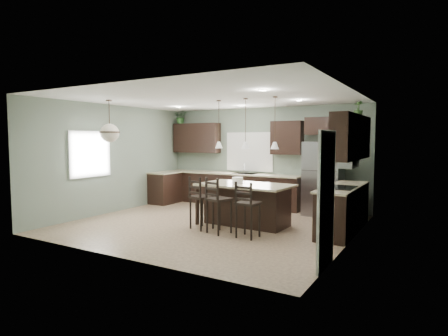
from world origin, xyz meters
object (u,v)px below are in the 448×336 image
kitchen_island (245,205)px  serving_dish (238,180)px  refrigerator (323,179)px  bar_stool_center (219,205)px  bar_stool_right (248,210)px  plant_back_left (181,117)px  bar_stool_left (202,203)px

kitchen_island → serving_dish: serving_dish is taller
refrigerator → kitchen_island: 2.35m
bar_stool_center → bar_stool_right: bearing=16.5°
plant_back_left → bar_stool_center: bearing=-43.8°
refrigerator → kitchen_island: size_ratio=0.91×
serving_dish → bar_stool_right: 1.25m
plant_back_left → bar_stool_right: bearing=-38.6°
kitchen_island → bar_stool_right: (0.52, -0.90, 0.09)m
kitchen_island → plant_back_left: size_ratio=4.62×
refrigerator → bar_stool_center: size_ratio=1.61×
refrigerator → plant_back_left: plant_back_left is taller
refrigerator → bar_stool_right: size_ratio=1.67×
bar_stool_center → bar_stool_right: (0.66, -0.01, -0.02)m
bar_stool_center → kitchen_island: bearing=98.4°
kitchen_island → bar_stool_center: size_ratio=1.77×
serving_dish → bar_stool_center: size_ratio=0.21×
serving_dish → plant_back_left: 4.24m
refrigerator → bar_stool_right: bearing=-102.9°
bar_stool_left → refrigerator: bearing=71.2°
kitchen_island → plant_back_left: (-3.42, 2.25, 2.16)m
bar_stool_right → plant_back_left: size_ratio=2.51×
refrigerator → kitchen_island: refrigerator is taller
kitchen_island → serving_dish: bearing=-180.0°
serving_dish → bar_stool_center: 1.00m
kitchen_island → bar_stool_left: (-0.65, -0.76, 0.10)m
serving_dish → bar_stool_left: size_ratio=0.21×
plant_back_left → refrigerator: bearing=-3.4°
serving_dish → bar_stool_center: bar_stool_center is taller
refrigerator → bar_stool_center: (-1.32, -2.87, -0.35)m
kitchen_island → bar_stool_left: size_ratio=1.80×
kitchen_island → bar_stool_center: (-0.14, -0.90, 0.11)m
bar_stool_right → plant_back_left: plant_back_left is taller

